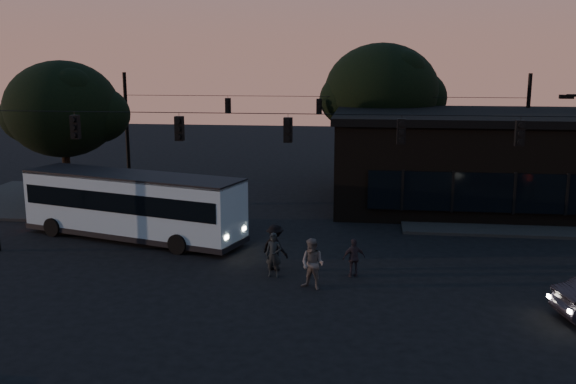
# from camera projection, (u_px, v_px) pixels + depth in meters

# --- Properties ---
(ground) EXTENTS (120.00, 120.00, 0.00)m
(ground) POSITION_uv_depth(u_px,v_px,m) (274.00, 296.00, 23.00)
(ground) COLOR black
(ground) RESTS_ON ground
(sidewalk_far_right) EXTENTS (14.00, 10.00, 0.15)m
(sidewalk_far_right) POSITION_uv_depth(u_px,v_px,m) (528.00, 213.00, 35.11)
(sidewalk_far_right) COLOR black
(sidewalk_far_right) RESTS_ON ground
(sidewalk_far_left) EXTENTS (14.00, 10.00, 0.15)m
(sidewalk_far_left) POSITION_uv_depth(u_px,v_px,m) (77.00, 200.00, 38.30)
(sidewalk_far_left) COLOR black
(sidewalk_far_left) RESTS_ON ground
(building) EXTENTS (15.40, 10.41, 5.40)m
(building) POSITION_uv_depth(u_px,v_px,m) (469.00, 159.00, 36.86)
(building) COLOR black
(building) RESTS_ON ground
(tree_behind) EXTENTS (7.60, 7.60, 9.43)m
(tree_behind) POSITION_uv_depth(u_px,v_px,m) (382.00, 92.00, 42.62)
(tree_behind) COLOR black
(tree_behind) RESTS_ON ground
(tree_left) EXTENTS (6.40, 6.40, 8.30)m
(tree_left) POSITION_uv_depth(u_px,v_px,m) (63.00, 109.00, 36.22)
(tree_left) COLOR black
(tree_left) RESTS_ON ground
(signal_rig_near) EXTENTS (26.24, 0.30, 7.50)m
(signal_rig_near) POSITION_uv_depth(u_px,v_px,m) (288.00, 157.00, 25.98)
(signal_rig_near) COLOR black
(signal_rig_near) RESTS_ON ground
(signal_rig_far) EXTENTS (26.24, 0.30, 7.50)m
(signal_rig_far) POSITION_uv_depth(u_px,v_px,m) (319.00, 124.00, 41.57)
(signal_rig_far) COLOR black
(signal_rig_far) RESTS_ON ground
(bus) EXTENTS (11.30, 5.63, 3.11)m
(bus) POSITION_uv_depth(u_px,v_px,m) (132.00, 203.00, 30.04)
(bus) COLOR #92ADBB
(bus) RESTS_ON ground
(pedestrian_a) EXTENTS (0.69, 0.50, 1.76)m
(pedestrian_a) POSITION_uv_depth(u_px,v_px,m) (274.00, 255.00, 24.88)
(pedestrian_a) COLOR black
(pedestrian_a) RESTS_ON ground
(pedestrian_b) EXTENTS (1.14, 1.03, 1.91)m
(pedestrian_b) POSITION_uv_depth(u_px,v_px,m) (313.00, 264.00, 23.56)
(pedestrian_b) COLOR #524C4B
(pedestrian_b) RESTS_ON ground
(pedestrian_c) EXTENTS (0.98, 0.67, 1.54)m
(pedestrian_c) POSITION_uv_depth(u_px,v_px,m) (354.00, 258.00, 24.91)
(pedestrian_c) COLOR black
(pedestrian_c) RESTS_ON ground
(pedestrian_d) EXTENTS (1.40, 1.24, 1.89)m
(pedestrian_d) POSITION_uv_depth(u_px,v_px,m) (275.00, 247.00, 25.67)
(pedestrian_d) COLOR black
(pedestrian_d) RESTS_ON ground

